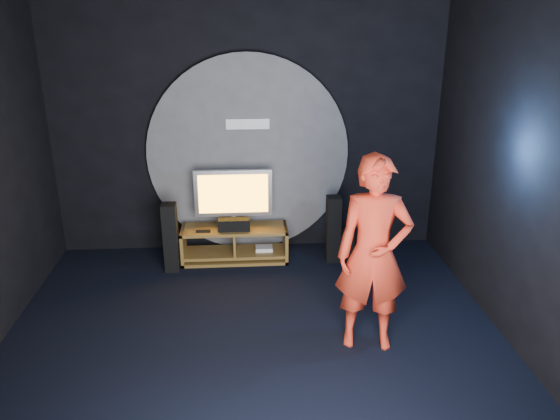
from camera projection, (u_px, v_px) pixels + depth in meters
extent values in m
plane|color=black|center=(255.00, 351.00, 5.25)|extent=(5.00, 5.00, 0.00)
cube|color=black|center=(247.00, 120.00, 6.97)|extent=(5.00, 0.04, 3.50)
cube|color=black|center=(264.00, 350.00, 2.30)|extent=(5.00, 0.04, 3.50)
cube|color=black|center=(535.00, 171.00, 4.80)|extent=(0.04, 5.00, 3.50)
cylinder|color=#515156|center=(248.00, 155.00, 7.08)|extent=(2.60, 0.08, 2.60)
cube|color=white|center=(248.00, 124.00, 6.88)|extent=(0.55, 0.03, 0.13)
cube|color=olive|center=(234.00, 229.00, 7.00)|extent=(1.36, 0.45, 0.04)
cube|color=olive|center=(235.00, 252.00, 7.12)|extent=(1.32, 0.42, 0.04)
cube|color=olive|center=(183.00, 245.00, 7.03)|extent=(0.04, 0.45, 0.45)
cube|color=olive|center=(285.00, 242.00, 7.12)|extent=(0.04, 0.45, 0.45)
cube|color=olive|center=(235.00, 241.00, 7.06)|extent=(0.03, 0.40, 0.29)
cube|color=olive|center=(235.00, 258.00, 7.14)|extent=(1.36, 0.45, 0.04)
cube|color=silver|center=(264.00, 248.00, 7.13)|extent=(0.22, 0.16, 0.05)
cube|color=silver|center=(234.00, 224.00, 7.05)|extent=(0.36, 0.22, 0.04)
cylinder|color=silver|center=(234.00, 219.00, 7.03)|extent=(0.07, 0.07, 0.10)
cube|color=silver|center=(233.00, 193.00, 6.90)|extent=(0.98, 0.06, 0.61)
cube|color=orange|center=(233.00, 194.00, 6.87)|extent=(0.88, 0.01, 0.50)
cube|color=black|center=(234.00, 225.00, 6.89)|extent=(0.40, 0.15, 0.15)
cube|color=black|center=(203.00, 231.00, 6.85)|extent=(0.18, 0.05, 0.02)
cube|color=black|center=(171.00, 238.00, 6.72)|extent=(0.18, 0.19, 0.88)
cube|color=black|center=(333.00, 229.00, 6.98)|extent=(0.18, 0.19, 0.88)
cube|color=black|center=(341.00, 243.00, 7.23)|extent=(0.30, 0.30, 0.33)
imported|color=red|center=(373.00, 255.00, 5.06)|extent=(0.75, 0.55, 1.90)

